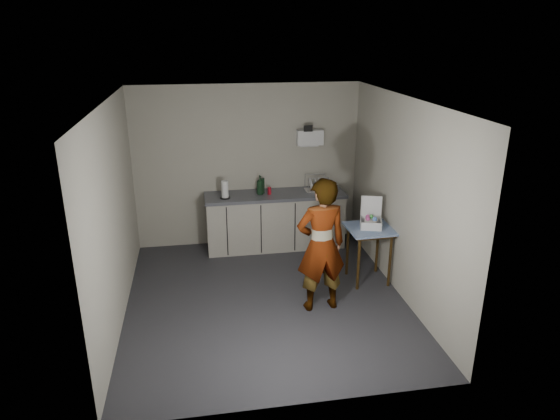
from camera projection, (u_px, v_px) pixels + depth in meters
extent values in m
plane|color=#2C2B31|center=(266.00, 299.00, 6.60)|extent=(4.00, 4.00, 0.00)
cube|color=#B7B1A0|center=(248.00, 166.00, 8.01)|extent=(3.60, 0.02, 2.60)
cube|color=#B7B1A0|center=(402.00, 199.00, 6.44)|extent=(0.02, 4.00, 2.60)
cube|color=#B7B1A0|center=(115.00, 216.00, 5.88)|extent=(0.02, 4.00, 2.60)
cube|color=white|center=(264.00, 101.00, 5.72)|extent=(3.60, 4.00, 0.01)
cube|color=black|center=(275.00, 244.00, 8.23)|extent=(2.20, 0.52, 0.08)
cube|color=#BBB4A7|center=(275.00, 222.00, 8.10)|extent=(2.20, 0.58, 0.86)
cube|color=#4E5058|center=(275.00, 195.00, 7.94)|extent=(2.24, 0.62, 0.05)
cube|color=black|center=(227.00, 231.00, 7.70)|extent=(0.02, 0.01, 0.80)
cube|color=black|center=(261.00, 229.00, 7.78)|extent=(0.02, 0.01, 0.80)
cube|color=black|center=(295.00, 227.00, 7.87)|extent=(0.01, 0.01, 0.80)
cube|color=black|center=(328.00, 225.00, 7.95)|extent=(0.02, 0.01, 0.80)
cube|color=white|center=(310.00, 137.00, 7.95)|extent=(0.42, 0.16, 0.24)
cube|color=white|center=(309.00, 145.00, 8.04)|extent=(0.30, 0.06, 0.04)
cube|color=black|center=(308.00, 128.00, 7.80)|extent=(0.14, 0.02, 0.10)
cylinder|color=#3D260D|center=(358.00, 265.00, 6.75)|extent=(0.04, 0.04, 0.74)
cylinder|color=#3D260D|center=(390.00, 262.00, 6.84)|extent=(0.04, 0.04, 0.74)
cylinder|color=#3D260D|center=(347.00, 251.00, 7.17)|extent=(0.04, 0.04, 0.74)
cylinder|color=#3D260D|center=(377.00, 248.00, 7.26)|extent=(0.04, 0.04, 0.74)
cube|color=#3D260D|center=(370.00, 231.00, 6.87)|extent=(0.56, 0.56, 0.04)
cube|color=#19499B|center=(370.00, 229.00, 6.86)|extent=(0.64, 0.64, 0.03)
imported|color=#B2A593|center=(321.00, 245.00, 6.14)|extent=(0.67, 0.48, 1.73)
imported|color=black|center=(260.00, 185.00, 7.85)|extent=(0.14, 0.14, 0.30)
cylinder|color=red|center=(269.00, 191.00, 7.89)|extent=(0.06, 0.06, 0.11)
cylinder|color=black|center=(262.00, 186.00, 7.91)|extent=(0.07, 0.07, 0.24)
cylinder|color=black|center=(225.00, 198.00, 7.72)|extent=(0.16, 0.16, 0.01)
cylinder|color=white|center=(225.00, 189.00, 7.67)|extent=(0.11, 0.11, 0.26)
cube|color=white|center=(316.00, 190.00, 8.07)|extent=(0.36, 0.27, 0.02)
cylinder|color=white|center=(308.00, 185.00, 7.89)|extent=(0.01, 0.01, 0.24)
cylinder|color=white|center=(328.00, 184.00, 7.94)|extent=(0.01, 0.01, 0.24)
cylinder|color=white|center=(305.00, 181.00, 8.11)|extent=(0.01, 0.01, 0.24)
cylinder|color=white|center=(325.00, 180.00, 8.16)|extent=(0.01, 0.01, 0.24)
cylinder|color=white|center=(311.00, 184.00, 8.01)|extent=(0.05, 0.20, 0.20)
cylinder|color=white|center=(315.00, 184.00, 8.03)|extent=(0.05, 0.20, 0.20)
cylinder|color=white|center=(320.00, 184.00, 8.04)|extent=(0.05, 0.20, 0.20)
cube|color=white|center=(371.00, 227.00, 6.87)|extent=(0.36, 0.36, 0.01)
cube|color=white|center=(371.00, 227.00, 6.72)|extent=(0.28, 0.09, 0.11)
cube|color=white|center=(370.00, 219.00, 6.98)|extent=(0.28, 0.09, 0.11)
cube|color=white|center=(361.00, 222.00, 6.87)|extent=(0.09, 0.28, 0.11)
cube|color=white|center=(381.00, 223.00, 6.84)|extent=(0.09, 0.28, 0.11)
cube|color=white|center=(371.00, 206.00, 6.92)|extent=(0.28, 0.10, 0.29)
cylinder|color=white|center=(371.00, 223.00, 6.85)|extent=(0.19, 0.19, 0.11)
sphere|color=#E554A7|center=(368.00, 219.00, 6.80)|extent=(0.06, 0.06, 0.06)
sphere|color=#5D95FF|center=(375.00, 219.00, 6.79)|extent=(0.06, 0.06, 0.06)
sphere|color=#51C656|center=(371.00, 217.00, 6.87)|extent=(0.06, 0.06, 0.06)
sphere|color=#E554A7|center=(368.00, 217.00, 6.87)|extent=(0.06, 0.06, 0.06)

